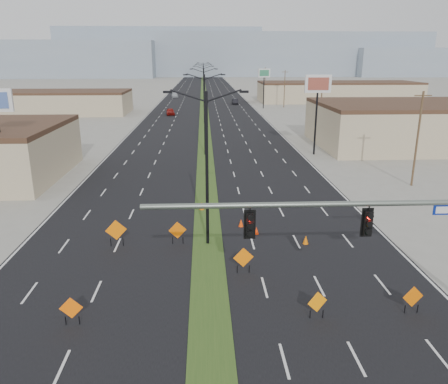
{
  "coord_description": "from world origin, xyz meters",
  "views": [
    {
      "loc": [
        -0.18,
        -14.92,
        11.91
      ],
      "look_at": [
        1.15,
        13.32,
        3.2
      ],
      "focal_mm": 35.0,
      "sensor_mm": 36.0,
      "label": 1
    }
  ],
  "objects_px": {
    "cone_2": "(306,240)",
    "pole_sign_east_far": "(264,76)",
    "streetlight_5": "(203,76)",
    "streetlight_2": "(204,94)",
    "construction_sign_3": "(243,258)",
    "streetlight_0": "(207,165)",
    "cone_1": "(256,231)",
    "construction_sign_0": "(71,309)",
    "construction_sign_4": "(317,303)",
    "streetlight_4": "(203,80)",
    "streetlight_3": "(204,85)",
    "construction_sign_2": "(178,231)",
    "streetlight_6": "(203,74)",
    "construction_sign_5": "(413,298)",
    "signal_mast": "(409,232)",
    "car_left": "(170,112)",
    "cone_0": "(241,223)",
    "car_far": "(175,95)",
    "construction_sign_1": "(116,231)",
    "streetlight_1": "(205,112)",
    "pole_sign_east_near": "(318,90)",
    "car_mid": "(235,102)",
    "cone_3": "(202,206)"
  },
  "relations": [
    {
      "from": "construction_sign_0",
      "to": "construction_sign_2",
      "type": "distance_m",
      "value": 10.08
    },
    {
      "from": "construction_sign_2",
      "to": "construction_sign_3",
      "type": "bearing_deg",
      "value": -57.56
    },
    {
      "from": "car_left",
      "to": "pole_sign_east_near",
      "type": "bearing_deg",
      "value": -69.52
    },
    {
      "from": "construction_sign_3",
      "to": "cone_3",
      "type": "height_order",
      "value": "construction_sign_3"
    },
    {
      "from": "streetlight_5",
      "to": "construction_sign_4",
      "type": "distance_m",
      "value": 149.16
    },
    {
      "from": "car_mid",
      "to": "construction_sign_2",
      "type": "height_order",
      "value": "construction_sign_2"
    },
    {
      "from": "construction_sign_4",
      "to": "streetlight_4",
      "type": "bearing_deg",
      "value": 72.81
    },
    {
      "from": "construction_sign_5",
      "to": "streetlight_1",
      "type": "bearing_deg",
      "value": 95.35
    },
    {
      "from": "streetlight_0",
      "to": "construction_sign_4",
      "type": "relative_size",
      "value": 7.09
    },
    {
      "from": "streetlight_0",
      "to": "car_far",
      "type": "bearing_deg",
      "value": 94.57
    },
    {
      "from": "streetlight_6",
      "to": "construction_sign_1",
      "type": "distance_m",
      "value": 168.28
    },
    {
      "from": "signal_mast",
      "to": "construction_sign_0",
      "type": "xyz_separation_m",
      "value": [
        -14.95,
        1.0,
        -3.96
      ]
    },
    {
      "from": "construction_sign_1",
      "to": "cone_0",
      "type": "height_order",
      "value": "construction_sign_1"
    },
    {
      "from": "construction_sign_5",
      "to": "cone_0",
      "type": "height_order",
      "value": "construction_sign_5"
    },
    {
      "from": "streetlight_3",
      "to": "cone_3",
      "type": "relative_size",
      "value": 14.91
    },
    {
      "from": "streetlight_0",
      "to": "streetlight_5",
      "type": "bearing_deg",
      "value": 90.0
    },
    {
      "from": "construction_sign_0",
      "to": "cone_1",
      "type": "relative_size",
      "value": 2.56
    },
    {
      "from": "car_left",
      "to": "pole_sign_east_far",
      "type": "distance_m",
      "value": 26.03
    },
    {
      "from": "streetlight_1",
      "to": "streetlight_0",
      "type": "bearing_deg",
      "value": -90.0
    },
    {
      "from": "streetlight_1",
      "to": "cone_2",
      "type": "xyz_separation_m",
      "value": [
        6.53,
        -28.37,
        -5.11
      ]
    },
    {
      "from": "streetlight_3",
      "to": "construction_sign_5",
      "type": "distance_m",
      "value": 93.42
    },
    {
      "from": "pole_sign_east_far",
      "to": "streetlight_2",
      "type": "bearing_deg",
      "value": -136.58
    },
    {
      "from": "streetlight_1",
      "to": "car_mid",
      "type": "xyz_separation_m",
      "value": [
        8.35,
        63.69,
        -4.73
      ]
    },
    {
      "from": "construction_sign_3",
      "to": "signal_mast",
      "type": "bearing_deg",
      "value": -48.64
    },
    {
      "from": "streetlight_4",
      "to": "cone_0",
      "type": "relative_size",
      "value": 16.96
    },
    {
      "from": "streetlight_0",
      "to": "streetlight_1",
      "type": "xyz_separation_m",
      "value": [
        0.0,
        28.0,
        0.0
      ]
    },
    {
      "from": "streetlight_1",
      "to": "cone_1",
      "type": "bearing_deg",
      "value": -82.61
    },
    {
      "from": "streetlight_3",
      "to": "cone_2",
      "type": "xyz_separation_m",
      "value": [
        6.53,
        -84.37,
        -5.11
      ]
    },
    {
      "from": "construction_sign_3",
      "to": "cone_1",
      "type": "distance_m",
      "value": 5.94
    },
    {
      "from": "streetlight_4",
      "to": "cone_1",
      "type": "xyz_separation_m",
      "value": [
        3.44,
        -110.54,
        -5.14
      ]
    },
    {
      "from": "streetlight_3",
      "to": "streetlight_1",
      "type": "bearing_deg",
      "value": -90.0
    },
    {
      "from": "cone_2",
      "to": "pole_sign_east_far",
      "type": "height_order",
      "value": "pole_sign_east_far"
    },
    {
      "from": "construction_sign_2",
      "to": "streetlight_6",
      "type": "bearing_deg",
      "value": 79.06
    },
    {
      "from": "cone_3",
      "to": "construction_sign_0",
      "type": "bearing_deg",
      "value": -110.76
    },
    {
      "from": "construction_sign_4",
      "to": "cone_0",
      "type": "height_order",
      "value": "construction_sign_4"
    },
    {
      "from": "construction_sign_5",
      "to": "cone_1",
      "type": "bearing_deg",
      "value": 112.23
    },
    {
      "from": "signal_mast",
      "to": "car_left",
      "type": "distance_m",
      "value": 80.86
    },
    {
      "from": "streetlight_0",
      "to": "cone_1",
      "type": "bearing_deg",
      "value": 22.93
    },
    {
      "from": "streetlight_3",
      "to": "streetlight_5",
      "type": "bearing_deg",
      "value": 90.0
    },
    {
      "from": "streetlight_2",
      "to": "cone_2",
      "type": "bearing_deg",
      "value": -83.39
    },
    {
      "from": "streetlight_2",
      "to": "construction_sign_3",
      "type": "distance_m",
      "value": 60.47
    },
    {
      "from": "construction_sign_3",
      "to": "streetlight_2",
      "type": "bearing_deg",
      "value": 84.44
    },
    {
      "from": "car_mid",
      "to": "construction_sign_2",
      "type": "distance_m",
      "value": 92.21
    },
    {
      "from": "streetlight_3",
      "to": "construction_sign_4",
      "type": "distance_m",
      "value": 93.25
    },
    {
      "from": "streetlight_2",
      "to": "construction_sign_3",
      "type": "height_order",
      "value": "streetlight_2"
    },
    {
      "from": "cone_2",
      "to": "streetlight_5",
      "type": "bearing_deg",
      "value": 92.66
    },
    {
      "from": "car_far",
      "to": "construction_sign_5",
      "type": "height_order",
      "value": "construction_sign_5"
    },
    {
      "from": "streetlight_5",
      "to": "construction_sign_1",
      "type": "distance_m",
      "value": 140.32
    },
    {
      "from": "streetlight_6",
      "to": "construction_sign_0",
      "type": "distance_m",
      "value": 177.17
    },
    {
      "from": "car_far",
      "to": "construction_sign_2",
      "type": "distance_m",
      "value": 113.25
    }
  ]
}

